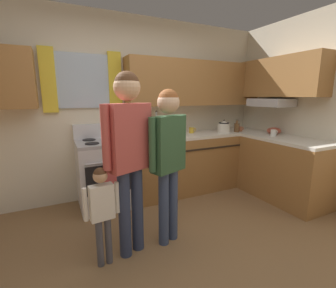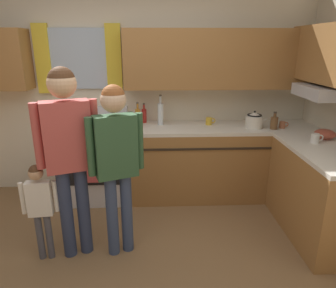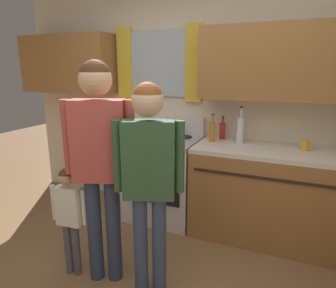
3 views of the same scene
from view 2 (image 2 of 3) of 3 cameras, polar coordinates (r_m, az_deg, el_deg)
ground_plane at (r=2.78m, az=-10.33°, el=-24.04°), size 12.00×12.00×0.00m
back_wall_unit at (r=3.89m, az=-7.13°, el=11.97°), size 4.60×0.42×2.60m
kitchen_counter_run at (r=3.71m, az=14.81°, el=-4.73°), size 2.26×1.82×0.90m
stove_oven at (r=3.91m, az=-12.87°, el=-3.15°), size 0.74×0.67×1.10m
bottle_oil_amber at (r=3.75m, az=-5.58°, el=5.02°), size 0.06×0.06×0.29m
bottle_tall_clear at (r=3.78m, az=-1.40°, el=5.67°), size 0.07×0.07×0.37m
bottle_squat_brown at (r=3.79m, az=18.97°, el=3.75°), size 0.08×0.08×0.21m
bottle_sauce_red at (r=3.90m, az=-4.43°, el=5.31°), size 0.06×0.06×0.25m
cup_terracotta at (r=3.89m, az=20.38°, el=3.35°), size 0.11×0.07×0.08m
mug_mustard_yellow at (r=3.83m, az=7.60°, el=4.21°), size 0.12×0.08×0.09m
mug_ceramic_white at (r=3.42m, az=25.54°, el=0.96°), size 0.13×0.08×0.09m
stovetop_kettle at (r=3.77m, az=15.61°, el=4.27°), size 0.27×0.20×0.21m
mixing_bowl at (r=3.62m, az=26.93°, el=1.61°), size 0.21×0.21×0.10m
adult_holding_child at (r=2.68m, az=-17.94°, el=0.06°), size 0.49×0.28×1.68m
adult_in_plaid at (r=2.64m, az=-9.53°, el=-1.63°), size 0.46×0.26×1.54m
small_child at (r=2.90m, az=-22.56°, el=-9.80°), size 0.31×0.12×0.90m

